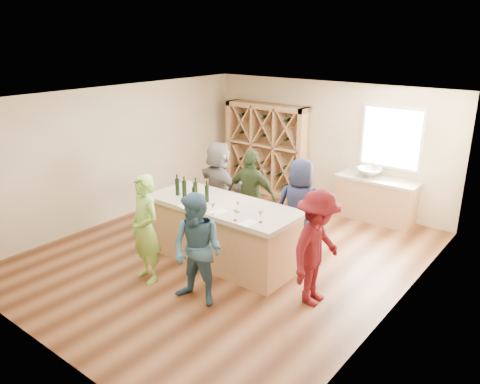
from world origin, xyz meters
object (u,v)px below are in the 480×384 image
Objects in this scene: wine_bottle_d at (194,195)px; person_far_left at (219,185)px; person_near_left at (145,229)px; person_near_right at (197,250)px; sink at (369,172)px; wine_bottle_a at (177,187)px; tasting_counter_base at (223,235)px; person_far_mid at (251,196)px; wine_rack at (266,149)px; wine_bottle_c at (196,190)px; wine_bottle_e at (207,194)px; person_server at (317,248)px; person_far_right at (300,208)px; wine_bottle_b at (184,190)px.

person_far_left is at bearing 115.03° from wine_bottle_d.
person_near_left is (-0.14, -0.97, -0.34)m from wine_bottle_d.
sink is at bearing 75.75° from person_near_right.
wine_bottle_a is at bearing 136.38° from person_near_right.
person_near_right is at bearing -65.09° from tasting_counter_base.
person_far_mid is at bearing -170.52° from person_far_left.
wine_rack is at bearing 113.72° from person_near_left.
wine_bottle_d is 1.59m from person_far_left.
tasting_counter_base is at bearing 33.80° from wine_bottle_d.
wine_bottle_c reaches higher than sink.
person_server is (2.16, -0.05, -0.35)m from wine_bottle_e.
person_far_right is (0.90, 1.03, 0.39)m from tasting_counter_base.
person_far_mid reaches higher than wine_bottle_c.
person_server is at bearing -46.52° from wine_rack.
person_near_left is (-1.64, -4.72, -0.13)m from sink.
wine_bottle_c is at bearing 127.29° from wine_bottle_d.
wine_bottle_d is at bearing -10.18° from wine_bottle_a.
sink is 0.31× the size of person_near_left.
person_server is (1.34, 1.07, 0.03)m from person_near_right.
wine_bottle_e is 1.21m from person_far_mid.
wine_bottle_a is at bearing 119.35° from person_near_left.
person_server is at bearing 1.63° from wine_bottle_b.
wine_bottle_a is 0.17× the size of person_far_left.
person_far_mid is (0.71, 1.22, -0.35)m from wine_bottle_a.
wine_bottle_c is at bearing 63.42° from person_far_mid.
person_far_left is (-0.52, 2.38, 0.01)m from person_near_left.
wine_rack is 1.26× the size of person_server.
wine_bottle_e is (-0.25, -0.11, 0.72)m from tasting_counter_base.
person_far_right is at bearing -94.70° from sink.
wine_bottle_a is at bearing 16.60° from person_far_right.
person_near_right is (0.97, -0.96, -0.37)m from wine_bottle_d.
person_near_left is at bearing 40.16° from person_far_right.
person_far_left is at bearing 106.03° from wine_bottle_b.
person_near_left is 0.99× the size of person_far_left.
wine_bottle_a is 1.46m from person_far_mid.
wine_bottle_a reaches higher than wine_bottle_c.
wine_bottle_e is at bearing 16.32° from wine_bottle_b.
wine_bottle_a reaches higher than sink.
wine_bottle_a is at bearing 169.82° from wine_bottle_d.
wine_bottle_b is (-1.76, -3.71, 0.23)m from sink.
wine_bottle_b is 2.60m from person_server.
wine_bottle_e is at bearing 78.19° from person_far_mid.
person_near_left is at bearing -113.54° from tasting_counter_base.
wine_bottle_e reaches higher than wine_bottle_c.
wine_rack is 3.90m from wine_bottle_e.
wine_bottle_a is at bearing 88.98° from person_server.
wine_rack is 2.47m from person_far_left.
wine_bottle_b is at bearing 60.99° from person_far_mid.
person_far_mid is at bearing 69.06° from wine_bottle_b.
wine_bottle_d reaches higher than sink.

